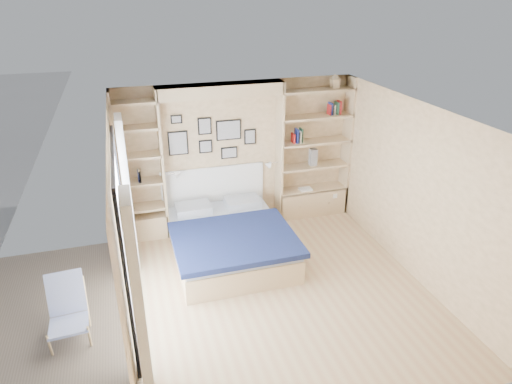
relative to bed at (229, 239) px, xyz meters
name	(u,v)px	position (x,y,z in m)	size (l,w,h in m)	color
ground	(279,290)	(0.45, -1.10, -0.28)	(4.50, 4.50, 0.00)	tan
room_shell	(226,182)	(0.06, 0.42, 0.80)	(4.50, 4.50, 4.50)	beige
bed	(229,239)	(0.00, 0.00, 0.00)	(1.79, 2.25, 1.07)	#D2AE81
photo_gallery	(211,137)	(0.00, 1.12, 1.32)	(1.48, 0.02, 0.82)	black
reading_lamps	(224,169)	(0.15, 0.90, 0.82)	(1.92, 0.12, 0.15)	silver
shelf_decor	(302,127)	(1.55, 0.97, 1.41)	(3.48, 0.23, 2.03)	red
deck_chair	(67,310)	(-2.27, -1.19, 0.08)	(0.51, 0.79, 0.76)	tan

